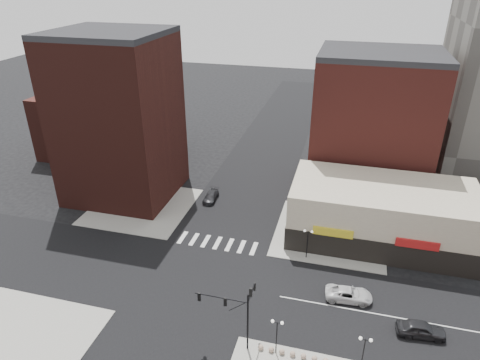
% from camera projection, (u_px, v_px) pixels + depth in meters
% --- Properties ---
extents(ground, '(240.00, 240.00, 0.00)m').
position_uv_depth(ground, '(198.00, 282.00, 51.22)').
color(ground, black).
rests_on(ground, ground).
extents(road_ew, '(200.00, 14.00, 0.02)m').
position_uv_depth(road_ew, '(198.00, 282.00, 51.21)').
color(road_ew, black).
rests_on(road_ew, ground).
extents(road_ns, '(14.00, 200.00, 0.02)m').
position_uv_depth(road_ns, '(198.00, 282.00, 51.21)').
color(road_ns, black).
rests_on(road_ns, ground).
extents(sidewalk_nw, '(15.00, 15.00, 0.12)m').
position_uv_depth(sidewalk_nw, '(142.00, 206.00, 67.01)').
color(sidewalk_nw, gray).
rests_on(sidewalk_nw, ground).
extents(sidewalk_ne, '(15.00, 15.00, 0.12)m').
position_uv_depth(sidewalk_ne, '(329.00, 233.00, 60.37)').
color(sidewalk_ne, gray).
rests_on(sidewalk_ne, ground).
extents(sidewalk_sw, '(15.00, 15.00, 0.12)m').
position_uv_depth(sidewalk_sw, '(8.00, 351.00, 42.01)').
color(sidewalk_sw, gray).
rests_on(sidewalk_sw, ground).
extents(building_nw, '(16.00, 15.00, 25.00)m').
position_uv_depth(building_nw, '(119.00, 120.00, 65.87)').
color(building_nw, '#3A1712').
rests_on(building_nw, ground).
extents(building_nw_low, '(20.00, 18.00, 12.00)m').
position_uv_depth(building_nw_low, '(103.00, 121.00, 85.15)').
color(building_nw_low, '#3A1712').
rests_on(building_nw_low, ground).
extents(building_ne_midrise, '(18.00, 15.00, 22.00)m').
position_uv_depth(building_ne_midrise, '(372.00, 127.00, 67.33)').
color(building_ne_midrise, maroon).
rests_on(building_ne_midrise, ground).
extents(building_ne_row, '(24.20, 12.20, 8.00)m').
position_uv_depth(building_ne_row, '(381.00, 218.00, 57.85)').
color(building_ne_row, beige).
rests_on(building_ne_row, ground).
extents(traffic_signal, '(5.59, 3.09, 7.77)m').
position_uv_depth(traffic_signal, '(239.00, 307.00, 40.57)').
color(traffic_signal, black).
rests_on(traffic_signal, ground).
extents(street_lamp_se_a, '(1.22, 0.32, 4.16)m').
position_uv_depth(street_lamp_se_a, '(277.00, 329.00, 40.31)').
color(street_lamp_se_a, black).
rests_on(street_lamp_se_a, sidewalk_se).
extents(street_lamp_se_b, '(1.22, 0.32, 4.16)m').
position_uv_depth(street_lamp_se_b, '(364.00, 346.00, 38.48)').
color(street_lamp_se_b, black).
rests_on(street_lamp_se_b, sidewalk_se).
extents(street_lamp_ne, '(1.22, 0.32, 4.16)m').
position_uv_depth(street_lamp_ne, '(308.00, 237.00, 53.88)').
color(street_lamp_ne, black).
rests_on(street_lamp_ne, sidewalk_ne).
extents(bollard_row, '(8.94, 0.54, 0.54)m').
position_uv_depth(bollard_row, '(304.00, 356.00, 41.00)').
color(bollard_row, '#9F806D').
rests_on(bollard_row, sidewalk_se).
extents(white_suv, '(5.42, 2.85, 1.45)m').
position_uv_depth(white_suv, '(349.00, 294.00, 48.22)').
color(white_suv, silver).
rests_on(white_suv, ground).
extents(dark_sedan_east, '(5.00, 2.37, 1.65)m').
position_uv_depth(dark_sedan_east, '(421.00, 329.00, 43.49)').
color(dark_sedan_east, black).
rests_on(dark_sedan_east, ground).
extents(dark_sedan_north, '(2.02, 4.57, 1.30)m').
position_uv_depth(dark_sedan_north, '(211.00, 196.00, 68.66)').
color(dark_sedan_north, black).
rests_on(dark_sedan_north, ground).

